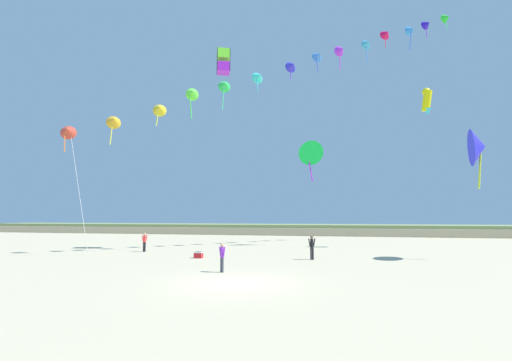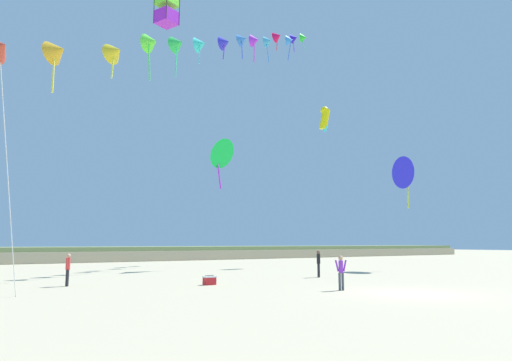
# 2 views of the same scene
# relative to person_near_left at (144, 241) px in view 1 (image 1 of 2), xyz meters

# --- Properties ---
(ground_plane) EXTENTS (240.00, 240.00, 0.00)m
(ground_plane) POSITION_rel_person_near_left_xyz_m (11.09, -11.14, -0.89)
(ground_plane) COLOR #C1B28E
(dune_ridge) EXTENTS (120.00, 10.58, 1.61)m
(dune_ridge) POSITION_rel_person_near_left_xyz_m (11.09, 31.76, -0.09)
(dune_ridge) COLOR tan
(dune_ridge) RESTS_ON ground
(person_near_left) EXTENTS (0.30, 0.52, 1.54)m
(person_near_left) POSITION_rel_person_near_left_xyz_m (0.00, 0.00, 0.00)
(person_near_left) COLOR black
(person_near_left) RESTS_ON ground
(person_near_right) EXTENTS (0.50, 0.39, 1.61)m
(person_near_right) POSITION_rel_person_near_left_xyz_m (13.82, -2.20, 0.04)
(person_near_right) COLOR black
(person_near_right) RESTS_ON ground
(person_mid_center) EXTENTS (0.46, 0.37, 1.49)m
(person_mid_center) POSITION_rel_person_near_left_xyz_m (9.59, -8.54, -0.03)
(person_mid_center) COLOR #474C56
(person_mid_center) RESTS_ON ground
(kite_banner_string) EXTENTS (34.30, 23.48, 27.44)m
(kite_banner_string) POSITION_rel_person_near_left_xyz_m (12.70, 6.42, 17.07)
(kite_banner_string) COLOR #C33C2A
(large_kite_low_lead) EXTENTS (1.53, 1.53, 2.14)m
(large_kite_low_lead) POSITION_rel_person_near_left_xyz_m (5.73, 2.84, 16.15)
(large_kite_low_lead) COLOR purple
(large_kite_mid_trail) EXTENTS (1.27, 1.27, 2.60)m
(large_kite_mid_trail) POSITION_rel_person_near_left_xyz_m (24.13, 8.38, 12.97)
(large_kite_mid_trail) COLOR yellow
(large_kite_high_solo) EXTENTS (1.36, 2.68, 4.15)m
(large_kite_high_solo) POSITION_rel_person_near_left_xyz_m (24.99, -0.16, 6.69)
(large_kite_high_solo) COLOR #2D29F0
(large_kite_outer_drift) EXTENTS (2.98, 2.49, 4.38)m
(large_kite_outer_drift) POSITION_rel_person_near_left_xyz_m (13.07, 9.08, 8.57)
(large_kite_outer_drift) COLOR #0FD044
(beach_cooler) EXTENTS (0.58, 0.41, 0.46)m
(beach_cooler) POSITION_rel_person_near_left_xyz_m (6.02, -3.03, -0.68)
(beach_cooler) COLOR red
(beach_cooler) RESTS_ON ground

